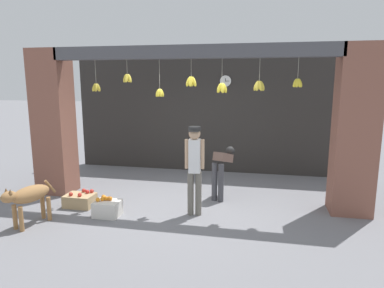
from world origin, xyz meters
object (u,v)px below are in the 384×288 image
at_px(dog, 29,196).
at_px(shopkeeper, 195,164).
at_px(fruit_crate_apples, 80,200).
at_px(wall_clock, 226,81).
at_px(fruit_crate_oranges, 107,208).
at_px(worker_stooping, 222,166).
at_px(water_bottle, 110,203).

relative_size(dog, shopkeeper, 0.60).
distance_m(shopkeeper, fruit_crate_apples, 2.37).
relative_size(shopkeeper, wall_clock, 5.40).
distance_m(fruit_crate_oranges, wall_clock, 4.38).
height_order(shopkeeper, worker_stooping, shopkeeper).
bearing_deg(wall_clock, shopkeeper, -93.72).
height_order(worker_stooping, fruit_crate_oranges, worker_stooping).
bearing_deg(worker_stooping, fruit_crate_apples, -141.50).
xyz_separation_m(dog, shopkeeper, (2.58, 1.00, 0.43)).
distance_m(dog, worker_stooping, 3.56).
height_order(dog, fruit_crate_apples, dog).
distance_m(fruit_crate_apples, water_bottle, 0.61).
bearing_deg(fruit_crate_apples, wall_clock, 51.50).
height_order(worker_stooping, water_bottle, worker_stooping).
distance_m(shopkeeper, worker_stooping, 1.09).
relative_size(worker_stooping, fruit_crate_apples, 1.86).
relative_size(worker_stooping, water_bottle, 4.19).
bearing_deg(dog, fruit_crate_apples, 178.57).
height_order(dog, worker_stooping, worker_stooping).
height_order(water_bottle, wall_clock, wall_clock).
xyz_separation_m(shopkeeper, fruit_crate_oranges, (-1.50, -0.37, -0.78)).
bearing_deg(fruit_crate_oranges, fruit_crate_apples, 155.00).
bearing_deg(water_bottle, wall_clock, 59.17).
xyz_separation_m(shopkeeper, wall_clock, (0.20, 3.01, 1.42)).
bearing_deg(fruit_crate_oranges, shopkeeper, 13.76).
bearing_deg(worker_stooping, fruit_crate_oranges, -127.07).
xyz_separation_m(worker_stooping, wall_clock, (-0.18, 2.02, 1.69)).
relative_size(shopkeeper, fruit_crate_oranges, 3.61).
height_order(fruit_crate_oranges, wall_clock, wall_clock).
height_order(dog, shopkeeper, shopkeeper).
xyz_separation_m(shopkeeper, worker_stooping, (0.37, 0.99, -0.27)).
bearing_deg(fruit_crate_apples, water_bottle, 0.18).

